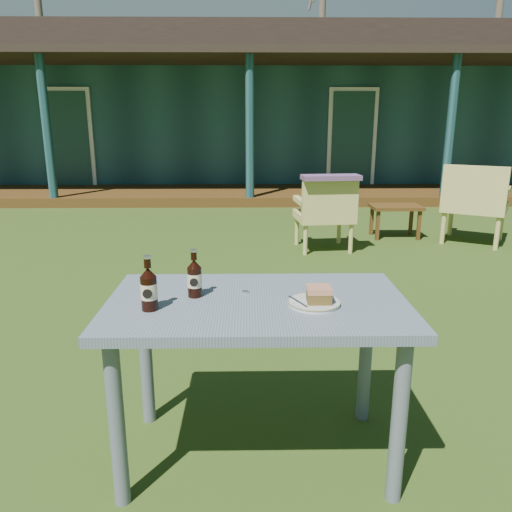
{
  "coord_description": "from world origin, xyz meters",
  "views": [
    {
      "loc": [
        -0.04,
        -3.47,
        1.42
      ],
      "look_at": [
        0.0,
        -1.3,
        0.82
      ],
      "focal_mm": 35.0,
      "sensor_mm": 36.0,
      "label": 1
    }
  ],
  "objects_px": {
    "cola_bottle_near": "(195,278)",
    "armchair_left": "(326,210)",
    "side_table": "(396,210)",
    "armchair_right": "(475,200)",
    "cafe_table": "(257,323)",
    "cake_slice": "(319,294)",
    "plate": "(314,303)",
    "cola_bottle_far": "(149,288)"
  },
  "relations": [
    {
      "from": "armchair_right",
      "to": "cafe_table",
      "type": "bearing_deg",
      "value": -124.24
    },
    {
      "from": "plate",
      "to": "cola_bottle_far",
      "type": "relative_size",
      "value": 0.96
    },
    {
      "from": "cola_bottle_near",
      "to": "cola_bottle_far",
      "type": "bearing_deg",
      "value": -137.24
    },
    {
      "from": "plate",
      "to": "cola_bottle_near",
      "type": "relative_size",
      "value": 1.03
    },
    {
      "from": "side_table",
      "to": "cola_bottle_far",
      "type": "bearing_deg",
      "value": -117.32
    },
    {
      "from": "cake_slice",
      "to": "cola_bottle_far",
      "type": "bearing_deg",
      "value": -176.81
    },
    {
      "from": "cake_slice",
      "to": "cola_bottle_near",
      "type": "xyz_separation_m",
      "value": [
        -0.49,
        0.11,
        0.03
      ]
    },
    {
      "from": "armchair_right",
      "to": "cola_bottle_near",
      "type": "bearing_deg",
      "value": -127.11
    },
    {
      "from": "cola_bottle_near",
      "to": "cola_bottle_far",
      "type": "height_order",
      "value": "cola_bottle_far"
    },
    {
      "from": "cola_bottle_near",
      "to": "side_table",
      "type": "bearing_deg",
      "value": 63.59
    },
    {
      "from": "cola_bottle_near",
      "to": "side_table",
      "type": "height_order",
      "value": "cola_bottle_near"
    },
    {
      "from": "cola_bottle_far",
      "to": "cola_bottle_near",
      "type": "bearing_deg",
      "value": 42.76
    },
    {
      "from": "cola_bottle_far",
      "to": "armchair_left",
      "type": "distance_m",
      "value": 3.82
    },
    {
      "from": "cake_slice",
      "to": "cola_bottle_far",
      "type": "height_order",
      "value": "cola_bottle_far"
    },
    {
      "from": "cola_bottle_far",
      "to": "side_table",
      "type": "distance_m",
      "value": 4.78
    },
    {
      "from": "cafe_table",
      "to": "cola_bottle_far",
      "type": "bearing_deg",
      "value": -166.52
    },
    {
      "from": "cafe_table",
      "to": "armchair_right",
      "type": "bearing_deg",
      "value": 55.76
    },
    {
      "from": "cake_slice",
      "to": "armchair_right",
      "type": "height_order",
      "value": "armchair_right"
    },
    {
      "from": "plate",
      "to": "cake_slice",
      "type": "relative_size",
      "value": 2.22
    },
    {
      "from": "cake_slice",
      "to": "armchair_right",
      "type": "bearing_deg",
      "value": 58.7
    },
    {
      "from": "cake_slice",
      "to": "side_table",
      "type": "relative_size",
      "value": 0.15
    },
    {
      "from": "cafe_table",
      "to": "cola_bottle_far",
      "type": "distance_m",
      "value": 0.46
    },
    {
      "from": "plate",
      "to": "armchair_right",
      "type": "bearing_deg",
      "value": 58.48
    },
    {
      "from": "side_table",
      "to": "armchair_right",
      "type": "bearing_deg",
      "value": -22.84
    },
    {
      "from": "cola_bottle_near",
      "to": "side_table",
      "type": "xyz_separation_m",
      "value": [
        2.03,
        4.08,
        -0.46
      ]
    },
    {
      "from": "side_table",
      "to": "armchair_left",
      "type": "bearing_deg",
      "value": -146.7
    },
    {
      "from": "cafe_table",
      "to": "armchair_left",
      "type": "relative_size",
      "value": 1.49
    },
    {
      "from": "cafe_table",
      "to": "cola_bottle_near",
      "type": "xyz_separation_m",
      "value": [
        -0.25,
        0.05,
        0.18
      ]
    },
    {
      "from": "side_table",
      "to": "cola_bottle_near",
      "type": "bearing_deg",
      "value": -116.41
    },
    {
      "from": "cafe_table",
      "to": "armchair_left",
      "type": "xyz_separation_m",
      "value": [
        0.82,
        3.5,
        -0.17
      ]
    },
    {
      "from": "cake_slice",
      "to": "side_table",
      "type": "bearing_deg",
      "value": 69.85
    },
    {
      "from": "cola_bottle_far",
      "to": "armchair_left",
      "type": "height_order",
      "value": "cola_bottle_far"
    },
    {
      "from": "plate",
      "to": "side_table",
      "type": "bearing_deg",
      "value": 69.63
    },
    {
      "from": "cake_slice",
      "to": "armchair_right",
      "type": "xyz_separation_m",
      "value": [
        2.34,
        3.85,
        -0.25
      ]
    },
    {
      "from": "cafe_table",
      "to": "cola_bottle_near",
      "type": "relative_size",
      "value": 6.06
    },
    {
      "from": "armchair_left",
      "to": "armchair_right",
      "type": "xyz_separation_m",
      "value": [
        1.77,
        0.29,
        0.06
      ]
    },
    {
      "from": "cafe_table",
      "to": "plate",
      "type": "distance_m",
      "value": 0.25
    },
    {
      "from": "cola_bottle_near",
      "to": "armchair_left",
      "type": "distance_m",
      "value": 3.63
    },
    {
      "from": "cafe_table",
      "to": "plate",
      "type": "bearing_deg",
      "value": -13.93
    },
    {
      "from": "cola_bottle_far",
      "to": "plate",
      "type": "bearing_deg",
      "value": 3.92
    },
    {
      "from": "plate",
      "to": "armchair_left",
      "type": "relative_size",
      "value": 0.25
    },
    {
      "from": "cola_bottle_near",
      "to": "cake_slice",
      "type": "bearing_deg",
      "value": -12.48
    }
  ]
}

